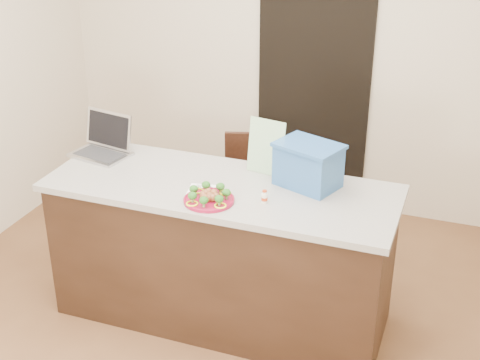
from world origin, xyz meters
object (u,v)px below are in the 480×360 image
(napkin, at_px, (202,191))
(blue_box, at_px, (308,165))
(yogurt_bottle, at_px, (265,197))
(laptop, at_px, (104,142))
(island, at_px, (222,252))
(chair, at_px, (247,184))
(plate, at_px, (209,200))

(napkin, bearing_deg, blue_box, 27.68)
(blue_box, bearing_deg, yogurt_bottle, -99.56)
(yogurt_bottle, relative_size, laptop, 0.19)
(island, bearing_deg, yogurt_bottle, -21.46)
(island, relative_size, blue_box, 4.83)
(island, distance_m, blue_box, 0.77)
(napkin, xyz_separation_m, yogurt_bottle, (0.37, -0.01, 0.03))
(napkin, distance_m, yogurt_bottle, 0.38)
(laptop, bearing_deg, island, -1.31)
(chair, bearing_deg, laptop, -153.01)
(laptop, distance_m, blue_box, 1.35)
(laptop, height_order, blue_box, blue_box)
(napkin, xyz_separation_m, blue_box, (0.54, 0.28, 0.13))
(yogurt_bottle, bearing_deg, chair, 114.63)
(yogurt_bottle, relative_size, chair, 0.09)
(napkin, bearing_deg, yogurt_bottle, -0.99)
(plate, xyz_separation_m, napkin, (-0.08, 0.10, -0.01))
(island, bearing_deg, plate, -86.20)
(plate, distance_m, yogurt_bottle, 0.31)
(plate, height_order, blue_box, blue_box)
(island, distance_m, chair, 0.91)
(yogurt_bottle, distance_m, blue_box, 0.35)
(napkin, distance_m, chair, 1.11)
(laptop, xyz_separation_m, chair, (0.72, 0.71, -0.50))
(yogurt_bottle, bearing_deg, blue_box, 60.22)
(yogurt_bottle, height_order, laptop, laptop)
(plate, relative_size, laptop, 0.71)
(napkin, relative_size, chair, 0.19)
(blue_box, bearing_deg, chair, 151.18)
(yogurt_bottle, xyz_separation_m, laptop, (-1.19, 0.31, 0.04))
(laptop, bearing_deg, plate, -13.45)
(napkin, relative_size, blue_box, 0.39)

